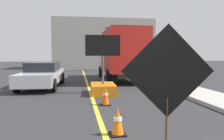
% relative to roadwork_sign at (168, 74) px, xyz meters
% --- Properties ---
extents(sidewalk_curb, '(1.82, 48.00, 0.14)m').
position_rel_roadwork_sign_xyz_m(sidewalk_curb, '(3.77, 4.15, -1.40)').
color(sidewalk_curb, '#B2ADA3').
rests_on(sidewalk_curb, ground).
extents(lane_center_stripe, '(0.14, 36.00, 0.01)m').
position_rel_roadwork_sign_xyz_m(lane_center_stripe, '(-0.96, 4.15, -1.47)').
color(lane_center_stripe, yellow).
rests_on(lane_center_stripe, ground).
extents(roadwork_sign, '(1.62, 0.22, 2.33)m').
position_rel_roadwork_sign_xyz_m(roadwork_sign, '(0.00, 0.00, 0.00)').
color(roadwork_sign, '#593819').
rests_on(roadwork_sign, ground).
extents(arrow_board_trailer, '(1.60, 1.85, 2.70)m').
position_rel_roadwork_sign_xyz_m(arrow_board_trailer, '(-0.39, 6.42, -0.99)').
color(arrow_board_trailer, orange).
rests_on(arrow_board_trailer, ground).
extents(box_truck, '(2.59, 6.94, 3.45)m').
position_rel_roadwork_sign_xyz_m(box_truck, '(1.50, 11.55, 0.38)').
color(box_truck, black).
rests_on(box_truck, ground).
extents(pickup_car, '(2.16, 5.13, 1.38)m').
position_rel_roadwork_sign_xyz_m(pickup_car, '(-3.47, 9.01, -0.77)').
color(pickup_car, silver).
rests_on(pickup_car, ground).
extents(highway_guide_sign, '(2.78, 0.38, 5.00)m').
position_rel_roadwork_sign_xyz_m(highway_guide_sign, '(3.37, 20.28, 1.95)').
color(highway_guide_sign, gray).
rests_on(highway_guide_sign, ground).
extents(far_building_block, '(12.89, 6.21, 6.38)m').
position_rel_roadwork_sign_xyz_m(far_building_block, '(1.87, 26.40, 1.72)').
color(far_building_block, gray).
rests_on(far_building_block, ground).
extents(traffic_cone_near_sign, '(0.36, 0.36, 0.63)m').
position_rel_roadwork_sign_xyz_m(traffic_cone_near_sign, '(-0.67, 1.14, -1.16)').
color(traffic_cone_near_sign, black).
rests_on(traffic_cone_near_sign, ground).
extents(traffic_cone_mid_lane, '(0.36, 0.36, 0.69)m').
position_rel_roadwork_sign_xyz_m(traffic_cone_mid_lane, '(-0.57, 4.09, -1.13)').
color(traffic_cone_mid_lane, black).
rests_on(traffic_cone_mid_lane, ground).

